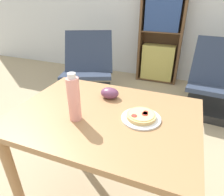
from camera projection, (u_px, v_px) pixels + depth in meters
The scene contains 7 objects.
dining_table at pixel (105, 131), 1.19m from camera, with size 1.04×0.76×0.77m.
pizza_on_plate at pixel (141, 117), 1.08m from camera, with size 0.21×0.21×0.04m.
grape_bunch at pixel (110, 93), 1.28m from camera, with size 0.12×0.10×0.07m.
drink_bottle at pixel (74, 99), 1.03m from camera, with size 0.07×0.07×0.26m.
lounge_chair_near at pixel (89, 77), 2.89m from camera, with size 0.89×0.97×0.88m.
lounge_chair_far at pixel (216, 91), 2.47m from camera, with size 0.72×0.81×0.88m.
bookshelf at pixel (161, 36), 3.18m from camera, with size 0.67×0.28×1.64m.
Camera 1 is at (0.41, -0.88, 1.38)m, focal length 32.00 mm.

